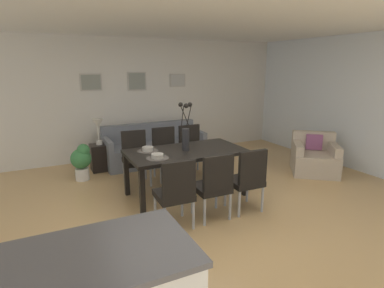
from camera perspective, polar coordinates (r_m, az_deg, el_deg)
The scene contains 24 objects.
ground_plane at distance 4.46m, azimuth 1.76°, elevation -12.55°, with size 9.00×9.00×0.00m, color tan.
back_wall_panel at distance 7.05m, azimuth -10.69°, elevation 8.23°, with size 9.00×0.10×2.60m, color silver.
side_window_wall at distance 6.80m, azimuth 28.61°, elevation 6.53°, with size 0.10×6.30×2.60m, color white.
ceiling_panel at distance 4.38m, azimuth -0.59°, elevation 22.51°, with size 9.00×7.20×0.08m, color white.
dining_table at distance 4.80m, azimuth -1.16°, elevation -2.02°, with size 1.80×0.95×0.74m.
dining_chair_near_left at distance 3.87m, azimuth -3.01°, elevation -8.56°, with size 0.46×0.46×0.92m.
dining_chair_near_right at distance 5.44m, azimuth -10.36°, elevation -1.99°, with size 0.47×0.47×0.92m.
dining_chair_far_left at distance 4.10m, azimuth 4.06°, elevation -7.22°, with size 0.45×0.45×0.92m.
dining_chair_far_right at distance 5.65m, azimuth -4.86°, elevation -1.20°, with size 0.45×0.45×0.92m.
dining_chair_mid_left at distance 4.37m, azimuth 10.19°, elevation -6.03°, with size 0.46×0.46×0.92m.
dining_chair_mid_right at distance 5.84m, azimuth -0.01°, elevation -0.62°, with size 0.45×0.45×0.92m.
centerpiece_vase at distance 4.72m, azimuth -1.18°, elevation 2.16°, with size 0.21×0.23×0.73m.
placemat_near_left at distance 4.39m, azimuth -6.38°, elevation -2.60°, with size 0.32×0.32×0.01m, color #4C4742.
bowl_near_left at distance 4.38m, azimuth -6.40°, elevation -2.14°, with size 0.17×0.17×0.07m.
placemat_near_right at distance 4.78m, azimuth -8.13°, elevation -1.25°, with size 0.32×0.32×0.01m, color #4C4742.
bowl_near_right at distance 4.77m, azimuth -8.15°, elevation -0.82°, with size 0.17×0.17×0.07m.
sofa at distance 6.66m, azimuth -7.00°, elevation -0.93°, with size 2.08×0.84×0.80m.
side_table at distance 6.34m, azimuth -16.54°, elevation -2.37°, with size 0.36×0.36×0.52m, color black.
table_lamp at distance 6.20m, azimuth -16.95°, elevation 3.25°, with size 0.22×0.22×0.51m.
armchair at distance 6.40m, azimuth 21.60°, elevation -2.40°, with size 1.12×1.12×0.75m.
framed_picture_left at distance 6.77m, azimuth -18.12°, elevation 10.77°, with size 0.43×0.03×0.35m.
framed_picture_center at distance 6.98m, azimuth -10.11°, elevation 11.32°, with size 0.41×0.03×0.40m.
framed_picture_right at distance 7.30m, azimuth -2.67°, elevation 11.64°, with size 0.38×0.03×0.29m.
potted_plant at distance 5.87m, azimuth -19.68°, elevation -2.82°, with size 0.36×0.36×0.67m.
Camera 1 is at (-1.87, -3.51, 2.01)m, focal length 28.95 mm.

